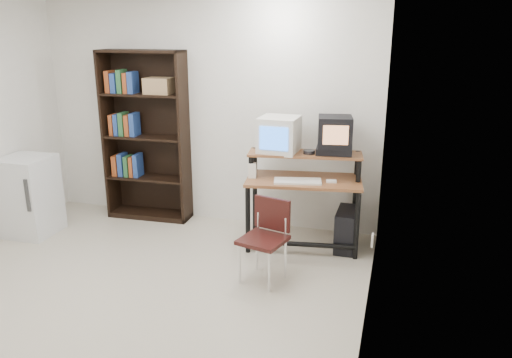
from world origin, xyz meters
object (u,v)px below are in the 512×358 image
(crt_monitor, at_px, (279,135))
(school_chair, at_px, (266,232))
(pc_tower, at_px, (346,229))
(mini_fridge, at_px, (29,196))
(computer_desk, at_px, (304,183))
(crt_tv, at_px, (335,132))
(bookshelf, at_px, (147,135))

(crt_monitor, xyz_separation_m, school_chair, (0.12, -0.92, -0.70))
(school_chair, bearing_deg, pc_tower, 68.49)
(crt_monitor, relative_size, mini_fridge, 0.47)
(computer_desk, distance_m, crt_monitor, 0.56)
(crt_monitor, height_order, mini_fridge, crt_monitor)
(computer_desk, relative_size, crt_tv, 3.21)
(crt_monitor, distance_m, school_chair, 1.16)
(computer_desk, distance_m, school_chair, 0.87)
(bookshelf, distance_m, mini_fridge, 1.46)
(computer_desk, height_order, school_chair, computer_desk)
(computer_desk, relative_size, crt_monitor, 2.98)
(computer_desk, relative_size, bookshelf, 0.62)
(school_chair, height_order, bookshelf, bookshelf)
(school_chair, distance_m, mini_fridge, 2.81)
(pc_tower, bearing_deg, computer_desk, -174.98)
(computer_desk, bearing_deg, crt_tv, 20.07)
(computer_desk, distance_m, pc_tower, 0.66)
(computer_desk, bearing_deg, mini_fridge, -177.95)
(computer_desk, relative_size, school_chair, 1.65)
(mini_fridge, bearing_deg, crt_tv, 10.82)
(bookshelf, height_order, mini_fridge, bookshelf)
(crt_monitor, bearing_deg, crt_tv, 8.01)
(computer_desk, height_order, crt_tv, crt_tv)
(pc_tower, relative_size, school_chair, 0.60)
(crt_tv, relative_size, mini_fridge, 0.44)
(crt_tv, distance_m, mini_fridge, 3.40)
(mini_fridge, bearing_deg, school_chair, -7.02)
(pc_tower, bearing_deg, mini_fridge, -169.83)
(pc_tower, bearing_deg, school_chair, -125.52)
(crt_monitor, distance_m, pc_tower, 1.21)
(crt_monitor, xyz_separation_m, crt_tv, (0.57, 0.06, 0.05))
(computer_desk, height_order, bookshelf, bookshelf)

